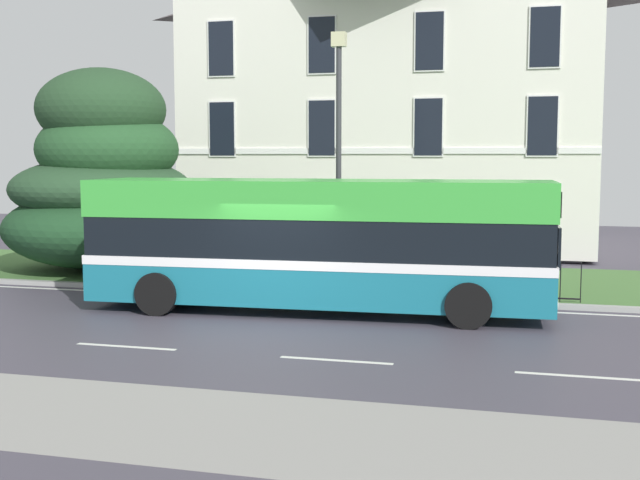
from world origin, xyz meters
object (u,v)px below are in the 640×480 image
at_px(single_decker_bus, 318,243).
at_px(litter_bin, 183,259).
at_px(street_lamp_post, 339,143).
at_px(evergreen_tree, 105,185).
at_px(georgian_townhouse, 398,93).

bearing_deg(single_decker_bus, litter_bin, 145.93).
distance_m(street_lamp_post, litter_bin, 5.40).
height_order(evergreen_tree, single_decker_bus, evergreen_tree).
distance_m(single_decker_bus, street_lamp_post, 3.49).
bearing_deg(single_decker_bus, evergreen_tree, 148.51).
distance_m(georgian_townhouse, litter_bin, 13.66).
distance_m(evergreen_tree, single_decker_bus, 8.88).
relative_size(georgian_townhouse, street_lamp_post, 2.31).
relative_size(georgian_townhouse, single_decker_bus, 1.44).
distance_m(georgian_townhouse, street_lamp_post, 12.29).
bearing_deg(litter_bin, single_decker_bus, -31.34).
bearing_deg(street_lamp_post, single_decker_bus, -86.53).
height_order(street_lamp_post, litter_bin, street_lamp_post).
bearing_deg(litter_bin, georgian_townhouse, 71.80).
distance_m(single_decker_bus, litter_bin, 5.40).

